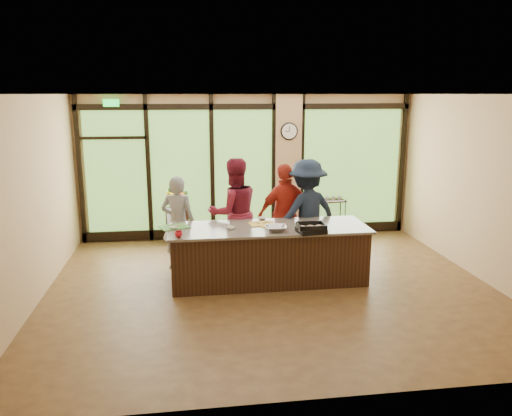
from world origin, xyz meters
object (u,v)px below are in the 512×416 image
object	(u,v)px
cook_left	(178,223)
roasting_pan	(311,230)
cook_right	(307,213)
flower_stand	(177,226)
island_base	(268,255)
bar_cart	(330,212)

from	to	relation	value
cook_left	roasting_pan	xyz separation A→B (m)	(2.05, -1.24, 0.13)
cook_right	flower_stand	distance (m)	2.87
cook_right	roasting_pan	distance (m)	1.18
cook_left	flower_stand	size ratio (longest dim) A/B	2.22
flower_stand	cook_left	bearing A→B (deg)	-105.77
island_base	bar_cart	distance (m)	3.00
cook_left	bar_cart	bearing A→B (deg)	-134.81
island_base	bar_cart	xyz separation A→B (m)	(1.74, 2.45, 0.09)
cook_left	flower_stand	xyz separation A→B (m)	(-0.05, 1.52, -0.45)
cook_right	bar_cart	world-z (taller)	cook_right
roasting_pan	cook_left	bearing A→B (deg)	140.22
cook_right	roasting_pan	xyz separation A→B (m)	(-0.21, -1.16, 0.01)
cook_left	bar_cart	distance (m)	3.60
island_base	cook_right	xyz separation A→B (m)	(0.80, 0.72, 0.51)
cook_left	flower_stand	distance (m)	1.59
roasting_pan	island_base	bearing A→B (deg)	135.25
roasting_pan	bar_cart	size ratio (longest dim) A/B	0.48
roasting_pan	flower_stand	xyz separation A→B (m)	(-2.10, 2.76, -0.58)
bar_cart	cook_right	bearing A→B (deg)	-124.51
cook_left	flower_stand	bearing A→B (deg)	-70.26
island_base	cook_left	bearing A→B (deg)	150.96
cook_right	roasting_pan	bearing A→B (deg)	60.64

